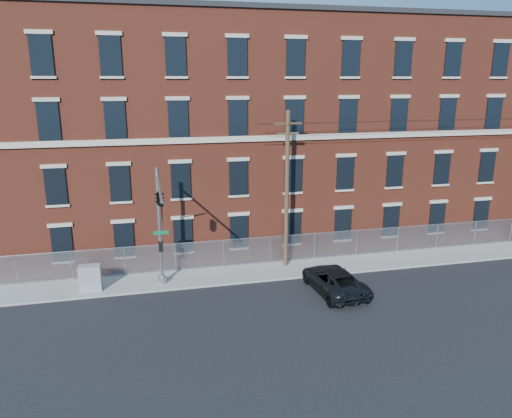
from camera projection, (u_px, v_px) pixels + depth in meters
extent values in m
plane|color=black|center=(279.00, 308.00, 26.07)|extent=(140.00, 140.00, 0.00)
cube|color=#999691|center=(427.00, 257.00, 33.39)|extent=(65.00, 3.00, 0.12)
cube|color=maroon|center=(374.00, 128.00, 39.80)|extent=(55.00, 14.00, 16.00)
cube|color=black|center=(381.00, 23.00, 37.68)|extent=(55.30, 14.30, 0.30)
cube|color=#AAA18E|center=(422.00, 134.00, 33.06)|extent=(55.00, 0.18, 0.35)
cube|color=black|center=(62.00, 244.00, 29.43)|extent=(1.20, 0.10, 2.20)
cube|color=black|center=(56.00, 187.00, 28.50)|extent=(1.20, 0.10, 2.20)
cube|color=black|center=(48.00, 121.00, 27.51)|extent=(1.20, 0.10, 2.20)
cube|color=black|center=(41.00, 55.00, 26.58)|extent=(1.20, 0.10, 2.20)
cube|color=black|center=(124.00, 240.00, 30.23)|extent=(1.20, 0.10, 2.20)
cube|color=black|center=(120.00, 184.00, 29.30)|extent=(1.20, 0.10, 2.20)
cube|color=black|center=(115.00, 120.00, 28.31)|extent=(1.20, 0.10, 2.20)
cube|color=black|center=(110.00, 56.00, 27.38)|extent=(1.20, 0.10, 2.20)
cube|color=black|center=(183.00, 236.00, 31.04)|extent=(1.20, 0.10, 2.20)
cube|color=black|center=(181.00, 181.00, 30.11)|extent=(1.20, 0.10, 2.20)
cube|color=black|center=(178.00, 119.00, 29.12)|extent=(1.20, 0.10, 2.20)
cube|color=black|center=(176.00, 57.00, 28.19)|extent=(1.20, 0.10, 2.20)
cube|color=black|center=(239.00, 232.00, 31.84)|extent=(1.20, 0.10, 2.20)
cube|color=black|center=(238.00, 178.00, 30.91)|extent=(1.20, 0.10, 2.20)
cube|color=black|center=(238.00, 118.00, 29.93)|extent=(1.20, 0.10, 2.20)
cube|color=black|center=(237.00, 57.00, 28.99)|extent=(1.20, 0.10, 2.20)
cube|color=black|center=(292.00, 228.00, 32.65)|extent=(1.20, 0.10, 2.20)
cube|color=black|center=(293.00, 176.00, 31.72)|extent=(1.20, 0.10, 2.20)
cube|color=black|center=(294.00, 117.00, 30.73)|extent=(1.20, 0.10, 2.20)
cube|color=black|center=(296.00, 58.00, 29.80)|extent=(1.20, 0.10, 2.20)
cube|color=black|center=(343.00, 224.00, 33.46)|extent=(1.20, 0.10, 2.20)
cube|color=black|center=(345.00, 173.00, 32.52)|extent=(1.20, 0.10, 2.20)
cube|color=black|center=(348.00, 116.00, 31.54)|extent=(1.20, 0.10, 2.20)
cube|color=black|center=(351.00, 58.00, 30.60)|extent=(1.20, 0.10, 2.20)
cube|color=black|center=(391.00, 221.00, 34.26)|extent=(1.20, 0.10, 2.20)
cube|color=black|center=(395.00, 171.00, 33.33)|extent=(1.20, 0.10, 2.20)
cube|color=black|center=(399.00, 115.00, 32.34)|extent=(1.20, 0.10, 2.20)
cube|color=black|center=(403.00, 59.00, 31.41)|extent=(1.20, 0.10, 2.20)
cube|color=black|center=(437.00, 218.00, 35.07)|extent=(1.20, 0.10, 2.20)
cube|color=black|center=(442.00, 169.00, 34.13)|extent=(1.20, 0.10, 2.20)
cube|color=black|center=(448.00, 114.00, 33.15)|extent=(1.20, 0.10, 2.20)
cube|color=black|center=(453.00, 59.00, 32.21)|extent=(1.20, 0.10, 2.20)
cube|color=black|center=(481.00, 215.00, 35.87)|extent=(1.20, 0.10, 2.20)
cube|color=black|center=(487.00, 167.00, 34.94)|extent=(1.20, 0.10, 2.20)
cube|color=black|center=(494.00, 113.00, 33.95)|extent=(1.20, 0.10, 2.20)
cube|color=black|center=(500.00, 60.00, 33.02)|extent=(1.20, 0.10, 2.20)
cube|color=#A5A8AD|center=(418.00, 238.00, 34.37)|extent=(59.00, 0.02, 1.80)
cylinder|color=#9EA0A5|center=(419.00, 226.00, 34.13)|extent=(59.00, 0.04, 0.04)
cylinder|color=#9EA0A5|center=(17.00, 270.00, 28.57)|extent=(0.06, 0.06, 1.85)
cylinder|color=#9EA0A5|center=(72.00, 265.00, 29.25)|extent=(0.06, 0.06, 1.85)
cylinder|color=#9EA0A5|center=(125.00, 261.00, 29.93)|extent=(0.06, 0.06, 1.85)
cylinder|color=#9EA0A5|center=(175.00, 257.00, 30.62)|extent=(0.06, 0.06, 1.85)
cylinder|color=#9EA0A5|center=(224.00, 253.00, 31.30)|extent=(0.06, 0.06, 1.85)
cylinder|color=#9EA0A5|center=(270.00, 249.00, 31.98)|extent=(0.06, 0.06, 1.85)
cylinder|color=#9EA0A5|center=(314.00, 246.00, 32.66)|extent=(0.06, 0.06, 1.85)
cylinder|color=#9EA0A5|center=(357.00, 243.00, 33.34)|extent=(0.06, 0.06, 1.85)
cylinder|color=#9EA0A5|center=(398.00, 239.00, 34.03)|extent=(0.06, 0.06, 1.85)
cylinder|color=#9EA0A5|center=(437.00, 236.00, 34.71)|extent=(0.06, 0.06, 1.85)
cylinder|color=#9EA0A5|center=(475.00, 233.00, 35.39)|extent=(0.06, 0.06, 1.85)
cylinder|color=#9EA0A5|center=(511.00, 230.00, 36.07)|extent=(0.06, 0.06, 1.85)
cylinder|color=#9EA0A5|center=(160.00, 227.00, 28.05)|extent=(0.22, 0.22, 7.00)
cylinder|color=#9EA0A5|center=(163.00, 280.00, 28.90)|extent=(0.50, 0.50, 0.40)
cylinder|color=#9EA0A5|center=(159.00, 187.00, 24.19)|extent=(0.14, 6.50, 0.14)
cylinder|color=#9EA0A5|center=(159.00, 197.00, 26.37)|extent=(0.08, 2.18, 1.56)
cube|color=#0C592D|center=(161.00, 233.00, 27.99)|extent=(0.90, 0.03, 0.22)
cube|color=black|center=(161.00, 246.00, 28.10)|extent=(0.25, 0.25, 0.60)
imported|color=black|center=(162.00, 210.00, 21.93)|extent=(0.16, 0.20, 1.00)
imported|color=black|center=(159.00, 196.00, 24.56)|extent=(0.53, 2.48, 1.00)
cylinder|color=#4B3925|center=(287.00, 191.00, 30.45)|extent=(0.28, 0.28, 10.00)
cube|color=#4B3925|center=(288.00, 123.00, 29.36)|extent=(1.80, 0.12, 0.12)
cube|color=#4B3925|center=(288.00, 133.00, 29.52)|extent=(1.40, 0.12, 0.12)
imported|color=black|center=(334.00, 280.00, 27.86)|extent=(2.74, 5.30, 1.43)
cube|color=gray|center=(90.00, 278.00, 27.75)|extent=(1.23, 0.63, 1.52)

